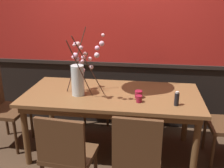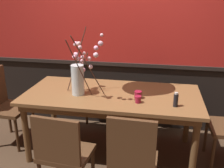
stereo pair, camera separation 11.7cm
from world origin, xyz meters
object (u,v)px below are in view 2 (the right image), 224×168
(condiment_bottle, at_px, (176,100))
(chair_far_side_right, at_px, (145,88))
(chair_far_side_left, at_px, (101,88))
(chair_near_side_left, at_px, (63,152))
(vase_with_blossoms, at_px, (79,77))
(dining_table, at_px, (112,100))
(candle_holder_nearer_edge, at_px, (138,99))
(chair_near_side_right, at_px, (132,160))
(candle_holder_nearer_center, at_px, (138,95))
(chair_head_west_end, at_px, (4,103))

(condiment_bottle, bearing_deg, chair_far_side_right, 107.82)
(chair_far_side_left, bearing_deg, chair_far_side_right, 2.51)
(chair_near_side_left, xyz_separation_m, vase_with_blossoms, (-0.07, 0.76, 0.46))
(dining_table, distance_m, chair_far_side_right, 0.96)
(condiment_bottle, bearing_deg, candle_holder_nearer_edge, 175.77)
(chair_far_side_left, distance_m, condiment_bottle, 1.54)
(chair_near_side_right, xyz_separation_m, chair_far_side_left, (-0.66, 1.73, -0.03))
(condiment_bottle, bearing_deg, chair_far_side_left, 132.85)
(chair_near_side_left, relative_size, condiment_bottle, 5.94)
(chair_far_side_right, relative_size, condiment_bottle, 6.30)
(vase_with_blossoms, distance_m, condiment_bottle, 1.07)
(candle_holder_nearer_center, relative_size, condiment_bottle, 0.56)
(vase_with_blossoms, bearing_deg, chair_head_west_end, 175.40)
(chair_head_west_end, height_order, vase_with_blossoms, vase_with_blossoms)
(dining_table, bearing_deg, chair_near_side_left, -108.32)
(chair_near_side_right, relative_size, condiment_bottle, 6.33)
(candle_holder_nearer_edge, bearing_deg, chair_far_side_right, 89.15)
(chair_near_side_left, distance_m, chair_head_west_end, 1.39)
(dining_table, bearing_deg, chair_far_side_left, 110.70)
(chair_far_side_left, relative_size, chair_far_side_right, 0.93)
(chair_near_side_left, relative_size, candle_holder_nearer_center, 10.65)
(vase_with_blossoms, xyz_separation_m, condiment_bottle, (1.05, -0.15, -0.14))
(chair_head_west_end, bearing_deg, dining_table, 0.64)
(vase_with_blossoms, bearing_deg, chair_far_side_left, 88.09)
(chair_near_side_right, xyz_separation_m, chair_near_side_left, (-0.62, 0.02, -0.01))
(chair_near_side_left, height_order, chair_head_west_end, chair_head_west_end)
(chair_far_side_left, distance_m, vase_with_blossoms, 1.06)
(chair_far_side_left, bearing_deg, condiment_bottle, -47.15)
(chair_far_side_left, distance_m, candle_holder_nearer_center, 1.18)
(chair_far_side_right, xyz_separation_m, candle_holder_nearer_center, (-0.03, -0.98, 0.27))
(dining_table, height_order, vase_with_blossoms, vase_with_blossoms)
(candle_holder_nearer_center, xyz_separation_m, condiment_bottle, (0.39, -0.15, 0.03))
(chair_near_side_right, height_order, candle_holder_nearer_edge, chair_near_side_right)
(chair_far_side_right, relative_size, vase_with_blossoms, 1.28)
(chair_far_side_left, relative_size, candle_holder_nearer_edge, 11.63)
(chair_near_side_right, bearing_deg, chair_far_side_left, 110.81)
(vase_with_blossoms, bearing_deg, dining_table, 15.47)
(chair_far_side_right, bearing_deg, candle_holder_nearer_edge, -90.85)
(chair_near_side_right, xyz_separation_m, vase_with_blossoms, (-0.69, 0.78, 0.45))
(chair_far_side_left, height_order, vase_with_blossoms, vase_with_blossoms)
(chair_near_side_right, distance_m, chair_near_side_left, 0.62)
(vase_with_blossoms, relative_size, condiment_bottle, 4.93)
(chair_near_side_right, xyz_separation_m, condiment_bottle, (0.36, 0.63, 0.31))
(chair_head_west_end, bearing_deg, chair_far_side_right, 27.60)
(chair_near_side_right, distance_m, candle_holder_nearer_edge, 0.72)
(dining_table, height_order, candle_holder_nearer_center, candle_holder_nearer_center)
(dining_table, bearing_deg, chair_near_side_right, -69.08)
(condiment_bottle, bearing_deg, chair_head_west_end, 173.67)
(chair_far_side_left, xyz_separation_m, chair_head_west_end, (-1.06, -0.87, 0.04))
(chair_far_side_left, xyz_separation_m, candle_holder_nearer_center, (0.63, -0.95, 0.31))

